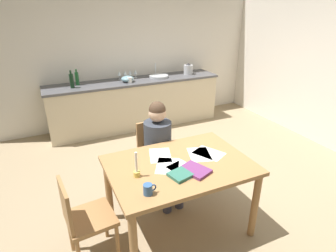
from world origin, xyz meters
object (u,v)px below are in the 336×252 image
object	(u,v)px
sink_unit	(159,76)
wine_glass_near_sink	(135,72)
chair_side_empty	(83,218)
coffee_mug	(148,189)
chair_at_table	(155,154)
wine_glass_by_kettle	(130,73)
wine_glass_back_left	(125,73)
person_seated	(160,146)
mixing_bowl	(128,79)
teacup_on_counter	(130,80)
book_magazine	(180,175)
dining_table	(179,173)
bottle_vinegar	(77,78)
bottle_oil	(72,81)
wine_glass_back_right	(119,74)
book_cookery	(195,170)
candlestick	(137,170)
stovetop_kettle	(188,69)

from	to	relation	value
sink_unit	wine_glass_near_sink	size ratio (longest dim) A/B	2.34
chair_side_empty	coffee_mug	distance (m)	0.67
chair_at_table	wine_glass_near_sink	xyz separation A→B (m)	(0.51, 2.18, 0.51)
wine_glass_by_kettle	wine_glass_back_left	xyz separation A→B (m)	(-0.09, 0.00, 0.00)
chair_at_table	person_seated	xyz separation A→B (m)	(0.01, -0.15, 0.18)
mixing_bowl	teacup_on_counter	size ratio (longest dim) A/B	2.00
book_magazine	wine_glass_back_left	distance (m)	3.14
dining_table	bottle_vinegar	world-z (taller)	bottle_vinegar
dining_table	wine_glass_back_left	world-z (taller)	wine_glass_back_left
bottle_vinegar	teacup_on_counter	size ratio (longest dim) A/B	2.36
book_magazine	wine_glass_back_left	xyz separation A→B (m)	(0.44, 3.10, 0.22)
wine_glass_back_left	book_magazine	bearing A→B (deg)	-98.06
wine_glass_back_left	dining_table	bearing A→B (deg)	-96.80
chair_at_table	teacup_on_counter	xyz separation A→B (m)	(0.30, 1.88, 0.45)
person_seated	bottle_oil	xyz separation A→B (m)	(-0.67, 2.12, 0.34)
bottle_vinegar	wine_glass_back_right	world-z (taller)	bottle_vinegar
dining_table	bottle_vinegar	distance (m)	2.90
bottle_vinegar	wine_glass_back_left	world-z (taller)	bottle_vinegar
person_seated	wine_glass_back_left	xyz separation A→B (m)	(0.30, 2.33, 0.33)
bottle_oil	wine_glass_near_sink	size ratio (longest dim) A/B	1.89
book_cookery	wine_glass_back_left	xyz separation A→B (m)	(0.28, 3.09, 0.22)
chair_at_table	candlestick	size ratio (longest dim) A/B	3.66
bottle_oil	mixing_bowl	world-z (taller)	bottle_oil
stovetop_kettle	sink_unit	bearing A→B (deg)	179.62
dining_table	chair_at_table	bearing A→B (deg)	87.08
person_seated	coffee_mug	distance (m)	1.02
dining_table	book_magazine	distance (m)	0.25
wine_glass_near_sink	wine_glass_by_kettle	distance (m)	0.10
chair_side_empty	teacup_on_counter	size ratio (longest dim) A/B	7.43
teacup_on_counter	stovetop_kettle	bearing A→B (deg)	6.84
coffee_mug	wine_glass_back_left	world-z (taller)	wine_glass_back_left
book_magazine	bottle_oil	size ratio (longest dim) A/B	0.62
candlestick	wine_glass_near_sink	size ratio (longest dim) A/B	1.58
candlestick	wine_glass_back_left	bearing A→B (deg)	74.96
coffee_mug	candlestick	world-z (taller)	candlestick
dining_table	candlestick	distance (m)	0.48
wine_glass_near_sink	wine_glass_back_right	xyz separation A→B (m)	(-0.31, 0.00, 0.00)
person_seated	book_cookery	distance (m)	0.76
dining_table	stovetop_kettle	world-z (taller)	stovetop_kettle
candlestick	wine_glass_back_left	size ratio (longest dim) A/B	1.58
teacup_on_counter	wine_glass_near_sink	bearing A→B (deg)	55.44
stovetop_kettle	wine_glass_by_kettle	world-z (taller)	stovetop_kettle
bottle_vinegar	wine_glass_by_kettle	size ratio (longest dim) A/B	1.76
chair_side_empty	wine_glass_near_sink	xyz separation A→B (m)	(1.49, 2.93, 0.53)
wine_glass_near_sink	wine_glass_by_kettle	size ratio (longest dim) A/B	1.00
wine_glass_back_left	teacup_on_counter	xyz separation A→B (m)	(-0.01, -0.30, -0.06)
wine_glass_back_left	mixing_bowl	bearing A→B (deg)	-96.09
dining_table	book_cookery	size ratio (longest dim) A/B	5.27
coffee_mug	wine_glass_back_left	bearing A→B (deg)	76.24
coffee_mug	stovetop_kettle	size ratio (longest dim) A/B	0.51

